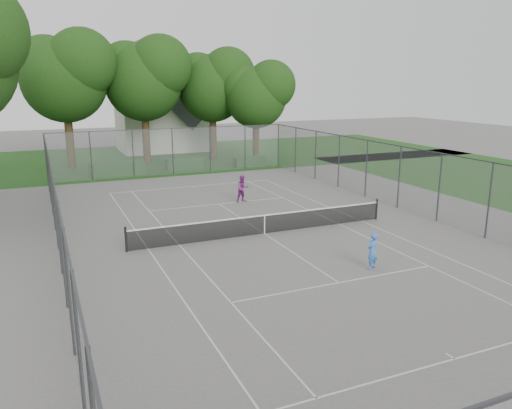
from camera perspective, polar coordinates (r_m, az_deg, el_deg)
name	(u,v)px	position (r m, az deg, el deg)	size (l,w,h in m)	color
ground	(264,234)	(23.53, 0.97, -3.38)	(120.00, 120.00, 0.00)	#5F5C5A
grass_far	(149,158)	(47.87, -12.09, 5.23)	(60.00, 20.00, 0.00)	#183F12
court_markings	(264,234)	(23.53, 0.97, -3.36)	(11.03, 23.83, 0.01)	beige
tennis_net	(265,223)	(23.38, 0.98, -2.18)	(12.87, 0.10, 1.10)	black
perimeter_fence	(265,196)	(23.05, 0.99, 0.92)	(18.08, 34.08, 3.52)	#38383D
tree_far_left	(65,73)	(43.50, -20.98, 13.86)	(7.71, 7.04, 11.08)	#332412
tree_far_midleft	(144,76)	(44.56, -12.65, 14.18)	(7.53, 6.87, 10.82)	#332412
tree_far_midright	(213,83)	(46.25, -4.90, 13.70)	(6.93, 6.33, 9.97)	#332412
tree_far_right	(257,92)	(44.34, 0.12, 12.70)	(6.12, 5.58, 8.79)	#332412
hedge_left	(117,169)	(39.37, -15.57, 3.93)	(4.07, 1.22, 1.02)	#1A4616
hedge_mid	(185,164)	(40.82, -8.15, 4.60)	(3.01, 0.86, 0.94)	#1A4616
hedge_right	(250,162)	(42.08, -0.69, 4.93)	(2.72, 1.00, 0.82)	#1A4616
house	(162,107)	(52.88, -10.67, 10.86)	(8.73, 6.77, 10.87)	beige
girl_player	(372,251)	(19.55, 13.16, -5.19)	(0.52, 0.34, 1.43)	#3573C9
woman_player	(243,189)	(29.53, -1.52, 1.82)	(0.78, 0.61, 1.61)	#7B2974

